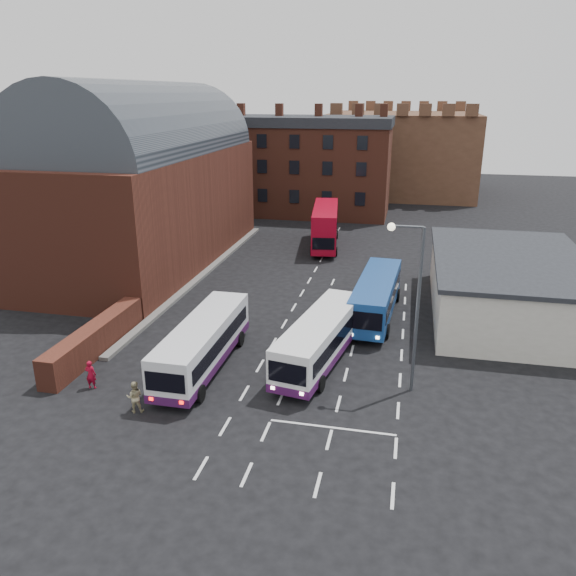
% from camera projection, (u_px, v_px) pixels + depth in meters
% --- Properties ---
extents(ground, '(180.00, 180.00, 0.00)m').
position_uv_depth(ground, '(249.00, 386.00, 30.35)').
color(ground, black).
extents(railway_station, '(12.00, 28.00, 16.00)m').
position_uv_depth(railway_station, '(146.00, 179.00, 50.32)').
color(railway_station, '#602B1E').
rests_on(railway_station, ground).
extents(forecourt_wall, '(1.20, 10.00, 1.80)m').
position_uv_depth(forecourt_wall, '(95.00, 339.00, 33.95)').
color(forecourt_wall, '#602B1E').
rests_on(forecourt_wall, ground).
extents(cream_building, '(10.40, 16.40, 4.25)m').
position_uv_depth(cream_building, '(508.00, 285.00, 39.51)').
color(cream_building, beige).
rests_on(cream_building, ground).
extents(brick_terrace, '(22.00, 10.00, 11.00)m').
position_uv_depth(brick_terrace, '(302.00, 170.00, 72.16)').
color(brick_terrace, brown).
rests_on(brick_terrace, ground).
extents(castle_keep, '(22.00, 22.00, 12.00)m').
position_uv_depth(castle_keep, '(402.00, 153.00, 88.01)').
color(castle_keep, brown).
rests_on(castle_keep, ground).
extents(bus_white_outbound, '(2.62, 10.29, 2.80)m').
position_uv_depth(bus_white_outbound, '(203.00, 341.00, 31.85)').
color(bus_white_outbound, silver).
rests_on(bus_white_outbound, ground).
extents(bus_white_inbound, '(4.00, 10.43, 2.78)m').
position_uv_depth(bus_white_inbound, '(320.00, 337.00, 32.49)').
color(bus_white_inbound, white).
rests_on(bus_white_inbound, ground).
extents(bus_blue, '(3.14, 10.61, 2.86)m').
position_uv_depth(bus_blue, '(376.00, 295.00, 39.06)').
color(bus_blue, navy).
rests_on(bus_blue, ground).
extents(bus_red_double, '(3.61, 10.56, 4.14)m').
position_uv_depth(bus_red_double, '(325.00, 226.00, 56.84)').
color(bus_red_double, '#A2061B').
rests_on(bus_red_double, ground).
extents(street_lamp, '(1.84, 0.40, 9.03)m').
position_uv_depth(street_lamp, '(412.00, 294.00, 28.17)').
color(street_lamp, '#4F545A').
rests_on(street_lamp, ground).
extents(pedestrian_red, '(0.61, 0.42, 1.61)m').
position_uv_depth(pedestrian_red, '(91.00, 375.00, 29.87)').
color(pedestrian_red, maroon).
rests_on(pedestrian_red, ground).
extents(pedestrian_beige, '(0.96, 0.85, 1.65)m').
position_uv_depth(pedestrian_beige, '(135.00, 397.00, 27.65)').
color(pedestrian_beige, tan).
rests_on(pedestrian_beige, ground).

